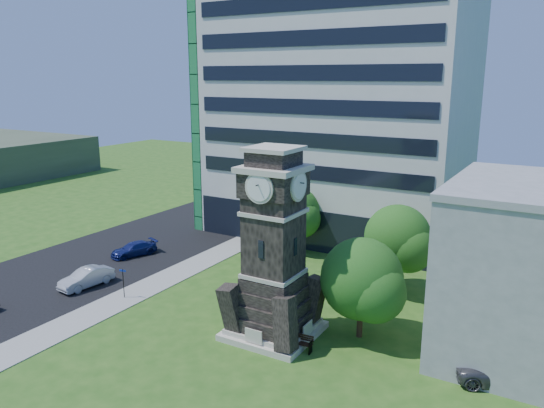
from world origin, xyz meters
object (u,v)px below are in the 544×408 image
Objects in this scene: car_east_lot at (504,371)px; park_bench at (297,341)px; car_street_mid at (86,278)px; street_sign at (123,280)px; car_street_north at (134,249)px; clock_tower at (274,257)px.

car_east_lot is 11.68m from park_bench.
street_sign is at bearing 4.99° from car_street_mid.
car_street_north is at bearing 120.22° from street_sign.
car_east_lot is at bearing 10.64° from car_street_mid.
clock_tower is 17.46m from car_street_mid.
clock_tower is 20.74m from car_street_north.
car_street_north is 22.69m from park_bench.
street_sign is (-12.61, -0.79, -3.82)m from clock_tower.
clock_tower reaches higher than car_east_lot.
car_street_mid is 4.30m from street_sign.
car_street_mid reaches higher than car_street_north.
clock_tower is 2.83× the size of car_street_north.
car_east_lot reaches higher than car_street_mid.
clock_tower is at bearing 73.84° from car_east_lot.
car_street_north is (-2.20, 7.42, -0.10)m from car_street_mid.
car_street_north is 33.17m from car_east_lot.
street_sign is at bearing -28.90° from car_street_north.
car_street_mid is at bearing -177.75° from clock_tower.
street_sign is (-14.88, 0.22, 0.92)m from park_bench.
street_sign reaches higher than park_bench.
park_bench is 0.84× the size of street_sign.
car_street_mid is (-16.85, -0.66, -4.55)m from clock_tower.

